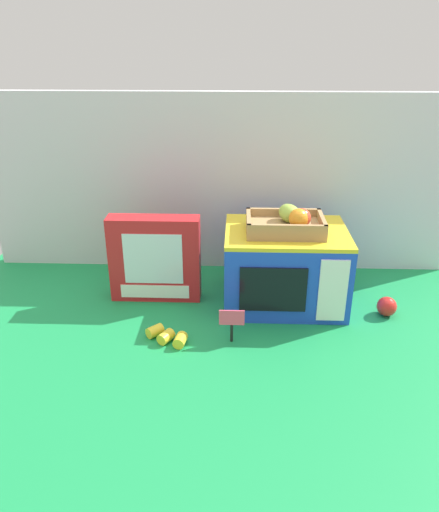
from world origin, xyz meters
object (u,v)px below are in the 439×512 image
price_sign (232,321)px  loose_toy_banana (167,336)px  toy_microwave (285,267)px  food_groups_crate (289,223)px  loose_toy_apple (387,306)px  cookie_set_box (155,259)px

price_sign → loose_toy_banana: bearing=-178.8°
toy_microwave → food_groups_crate: 0.15m
food_groups_crate → loose_toy_banana: food_groups_crate is taller
price_sign → loose_toy_apple: 0.50m
food_groups_crate → cookie_set_box: 0.43m
food_groups_crate → price_sign: 0.34m
price_sign → loose_toy_apple: size_ratio=1.67×
toy_microwave → cookie_set_box: 0.41m
toy_microwave → price_sign: 0.29m
toy_microwave → loose_toy_apple: toy_microwave is taller
price_sign → loose_toy_apple: price_sign is taller
loose_toy_banana → food_groups_crate: bearing=33.0°
loose_toy_banana → cookie_set_box: bearing=104.8°
toy_microwave → loose_toy_banana: toy_microwave is taller
loose_toy_apple → price_sign: bearing=-161.2°
toy_microwave → price_sign: toy_microwave is taller
price_sign → loose_toy_apple: (0.47, 0.16, -0.04)m
food_groups_crate → price_sign: size_ratio=2.29×
toy_microwave → food_groups_crate: food_groups_crate is taller
food_groups_crate → price_sign: food_groups_crate is taller
toy_microwave → loose_toy_banana: bearing=-144.9°
cookie_set_box → loose_toy_apple: bearing=-7.0°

